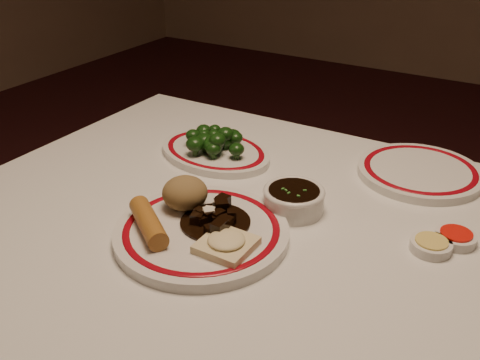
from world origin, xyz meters
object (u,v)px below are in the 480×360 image
stirfry_heap (215,218)px  broccoli_pile (216,140)px  dining_table (275,280)px  soy_bowl (294,200)px  main_plate (202,232)px  fried_wonton (226,243)px  rice_mound (185,193)px  broccoli_plate (215,152)px  spring_roll (148,222)px

stirfry_heap → broccoli_pile: broccoli_pile is taller
dining_table → stirfry_heap: bearing=-154.5°
soy_bowl → main_plate: bearing=-120.9°
fried_wonton → rice_mound: bearing=151.9°
broccoli_plate → soy_bowl: size_ratio=2.69×
stirfry_heap → broccoli_plate: bearing=123.4°
rice_mound → fried_wonton: rice_mound is taller
fried_wonton → stirfry_heap: bearing=136.3°
broccoli_plate → broccoli_pile: broccoli_pile is taller
main_plate → broccoli_plate: size_ratio=1.19×
stirfry_heap → broccoli_plate: (-0.16, 0.24, -0.02)m
dining_table → soy_bowl: soy_bowl is taller
spring_roll → stirfry_heap: spring_roll is taller
broccoli_plate → fried_wonton: bearing=-54.1°
fried_wonton → broccoli_pile: size_ratio=0.55×
spring_roll → broccoli_plate: 0.33m
rice_mound → broccoli_pile: 0.24m
stirfry_heap → rice_mound: bearing=167.0°
main_plate → broccoli_pile: 0.30m
rice_mound → stirfry_heap: 0.08m
rice_mound → broccoli_plate: rice_mound is taller
spring_roll → stirfry_heap: (0.08, 0.07, -0.01)m
rice_mound → fried_wonton: 0.14m
broccoli_plate → rice_mound: bearing=-68.7°
broccoli_plate → broccoli_pile: (0.00, -0.00, 0.03)m
main_plate → broccoli_pile: (-0.14, 0.26, 0.03)m
dining_table → rice_mound: (-0.16, -0.03, 0.14)m
main_plate → soy_bowl: size_ratio=3.21×
dining_table → broccoli_plate: bearing=141.2°
broccoli_plate → spring_roll: bearing=-75.5°
dining_table → rice_mound: size_ratio=15.56×
fried_wonton → stirfry_heap: size_ratio=0.69×
rice_mound → soy_bowl: 0.19m
dining_table → fried_wonton: 0.16m
main_plate → stirfry_heap: size_ratio=2.94×
rice_mound → broccoli_pile: rice_mound is taller
spring_roll → soy_bowl: (0.16, 0.20, -0.01)m
dining_table → fried_wonton: fried_wonton is taller
spring_roll → broccoli_pile: bearing=49.6°
broccoli_pile → soy_bowl: broccoli_pile is taller
rice_mound → fried_wonton: (0.12, -0.07, -0.02)m
spring_roll → broccoli_plate: (-0.08, 0.32, -0.03)m
dining_table → main_plate: main_plate is taller
fried_wonton → soy_bowl: bearing=81.4°
rice_mound → spring_roll: rice_mound is taller
rice_mound → broccoli_pile: bearing=110.5°
soy_bowl → stirfry_heap: bearing=-121.7°
spring_roll → broccoli_pile: size_ratio=0.85×
dining_table → soy_bowl: 0.14m
main_plate → soy_bowl: bearing=59.1°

